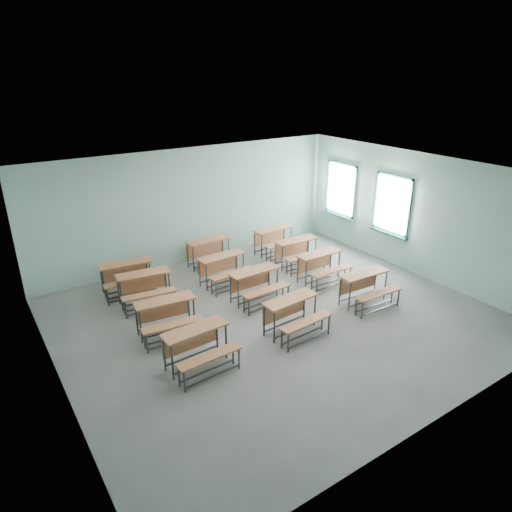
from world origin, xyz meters
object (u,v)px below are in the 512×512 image
at_px(desk_unit_r3c1, 210,249).
at_px(desk_unit_r2c1, 224,266).
at_px(desk_unit_r0c1, 294,311).
at_px(desk_unit_r0c2, 367,284).
at_px(desk_unit_r0c0, 198,343).
at_px(desk_unit_r3c0, 127,274).
at_px(desk_unit_r3c2, 276,237).
at_px(desk_unit_r1c2, 322,263).
at_px(desk_unit_r1c0, 167,313).
at_px(desk_unit_r2c0, 145,284).
at_px(desk_unit_r2c2, 298,249).
at_px(desk_unit_r1c1, 257,281).

bearing_deg(desk_unit_r3c1, desk_unit_r2c1, -103.69).
height_order(desk_unit_r0c1, desk_unit_r0c2, same).
distance_m(desk_unit_r0c0, desk_unit_r3c0, 3.68).
bearing_deg(desk_unit_r3c2, desk_unit_r1c2, -96.95).
xyz_separation_m(desk_unit_r0c0, desk_unit_r1c2, (4.31, 1.53, 0.00)).
distance_m(desk_unit_r1c0, desk_unit_r2c0, 1.52).
bearing_deg(desk_unit_r0c1, desk_unit_r1c2, 32.25).
bearing_deg(desk_unit_r2c1, desk_unit_r3c1, 74.66).
height_order(desk_unit_r2c1, desk_unit_r3c2, same).
bearing_deg(desk_unit_r0c1, desk_unit_r1c0, 144.04).
height_order(desk_unit_r2c0, desk_unit_r3c0, same).
bearing_deg(desk_unit_r0c1, desk_unit_r3c2, 54.98).
xyz_separation_m(desk_unit_r1c0, desk_unit_r1c2, (4.34, 0.18, 0.00)).
distance_m(desk_unit_r2c0, desk_unit_r2c1, 2.06).
xyz_separation_m(desk_unit_r2c1, desk_unit_r3c1, (0.26, 1.21, 0.00)).
bearing_deg(desk_unit_r1c0, desk_unit_r0c1, -25.38).
bearing_deg(desk_unit_r2c2, desk_unit_r2c0, 179.76).
relative_size(desk_unit_r0c0, desk_unit_r3c2, 0.99).
relative_size(desk_unit_r0c0, desk_unit_r3c1, 1.01).
bearing_deg(desk_unit_r2c1, desk_unit_r1c1, -84.67).
xyz_separation_m(desk_unit_r1c0, desk_unit_r1c1, (2.36, 0.21, 0.00)).
height_order(desk_unit_r1c1, desk_unit_r2c0, same).
xyz_separation_m(desk_unit_r0c2, desk_unit_r3c1, (-1.97, 3.96, 0.00)).
relative_size(desk_unit_r3c0, desk_unit_r3c1, 1.06).
bearing_deg(desk_unit_r3c0, desk_unit_r3c2, 8.26).
xyz_separation_m(desk_unit_r2c1, desk_unit_r2c2, (2.27, -0.14, 0.00)).
distance_m(desk_unit_r1c1, desk_unit_r3c0, 3.20).
height_order(desk_unit_r1c0, desk_unit_r2c2, same).
bearing_deg(desk_unit_r0c1, desk_unit_r0c0, 175.22).
height_order(desk_unit_r0c1, desk_unit_r1c1, same).
bearing_deg(desk_unit_r3c0, desk_unit_r0c0, -81.46).
bearing_deg(desk_unit_r0c1, desk_unit_r2c1, 86.80).
xyz_separation_m(desk_unit_r0c2, desk_unit_r2c1, (-2.22, 2.74, 0.00)).
height_order(desk_unit_r0c2, desk_unit_r2c1, same).
height_order(desk_unit_r0c1, desk_unit_r1c2, same).
bearing_deg(desk_unit_r1c2, desk_unit_r0c0, -160.70).
relative_size(desk_unit_r0c0, desk_unit_r3c0, 0.95).
relative_size(desk_unit_r0c0, desk_unit_r1c2, 1.03).
relative_size(desk_unit_r0c0, desk_unit_r2c2, 1.00).
xyz_separation_m(desk_unit_r0c1, desk_unit_r1c0, (-2.21, 1.38, 0.00)).
height_order(desk_unit_r1c0, desk_unit_r3c2, same).
bearing_deg(desk_unit_r2c2, desk_unit_r1c2, -92.50).
bearing_deg(desk_unit_r1c2, desk_unit_r3c0, 153.64).
distance_m(desk_unit_r0c0, desk_unit_r1c0, 1.35).
bearing_deg(desk_unit_r2c1, desk_unit_r1c0, -150.34).
relative_size(desk_unit_r0c2, desk_unit_r1c1, 1.01).
xyz_separation_m(desk_unit_r0c1, desk_unit_r2c1, (-0.03, 2.80, 0.00)).
relative_size(desk_unit_r1c0, desk_unit_r2c1, 1.03).
distance_m(desk_unit_r0c2, desk_unit_r2c0, 5.14).
xyz_separation_m(desk_unit_r3c1, desk_unit_r3c2, (2.06, -0.24, 0.00)).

